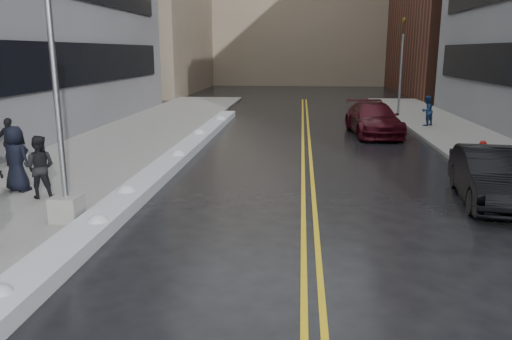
% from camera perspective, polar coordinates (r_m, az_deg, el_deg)
% --- Properties ---
extents(ground, '(160.00, 160.00, 0.00)m').
position_cam_1_polar(ground, '(10.07, -8.25, -10.78)').
color(ground, black).
rests_on(ground, ground).
extents(sidewalk_west, '(5.50, 50.00, 0.15)m').
position_cam_1_polar(sidewalk_west, '(20.93, -17.38, 1.71)').
color(sidewalk_west, gray).
rests_on(sidewalk_west, ground).
extents(sidewalk_east, '(4.00, 50.00, 0.15)m').
position_cam_1_polar(sidewalk_east, '(20.85, 26.93, 0.81)').
color(sidewalk_east, gray).
rests_on(sidewalk_east, ground).
extents(lane_line_left, '(0.12, 50.00, 0.01)m').
position_cam_1_polar(lane_line_left, '(19.36, 5.39, 1.14)').
color(lane_line_left, gold).
rests_on(lane_line_left, ground).
extents(lane_line_right, '(0.12, 50.00, 0.01)m').
position_cam_1_polar(lane_line_right, '(19.36, 6.28, 1.12)').
color(lane_line_right, gold).
rests_on(lane_line_right, ground).
extents(snow_ridge, '(0.90, 30.00, 0.34)m').
position_cam_1_polar(snow_ridge, '(17.99, -10.05, 0.58)').
color(snow_ridge, silver).
rests_on(snow_ridge, ground).
extents(building_west_far, '(14.00, 22.00, 18.00)m').
position_cam_1_polar(building_west_far, '(56.02, -14.02, 18.07)').
color(building_west_far, gray).
rests_on(building_west_far, ground).
extents(lamppost, '(0.65, 0.65, 7.62)m').
position_cam_1_polar(lamppost, '(12.34, -21.61, 5.17)').
color(lamppost, gray).
rests_on(lamppost, sidewalk_west).
extents(fire_hydrant, '(0.26, 0.26, 0.73)m').
position_cam_1_polar(fire_hydrant, '(20.41, 24.46, 2.18)').
color(fire_hydrant, maroon).
rests_on(fire_hydrant, sidewalk_east).
extents(traffic_signal, '(0.16, 0.20, 6.00)m').
position_cam_1_polar(traffic_signal, '(33.52, 16.28, 11.71)').
color(traffic_signal, gray).
rests_on(traffic_signal, sidewalk_east).
extents(pedestrian_b, '(0.94, 0.79, 1.74)m').
position_cam_1_polar(pedestrian_b, '(14.88, -23.51, 0.33)').
color(pedestrian_b, black).
rests_on(pedestrian_b, sidewalk_west).
extents(pedestrian_c, '(1.07, 0.88, 1.89)m').
position_cam_1_polar(pedestrian_c, '(15.85, -25.71, 1.14)').
color(pedestrian_c, black).
rests_on(pedestrian_c, sidewalk_west).
extents(pedestrian_d, '(1.02, 0.49, 1.70)m').
position_cam_1_polar(pedestrian_d, '(19.55, -26.28, 2.90)').
color(pedestrian_d, black).
rests_on(pedestrian_d, sidewalk_west).
extents(pedestrian_east, '(0.99, 0.97, 1.61)m').
position_cam_1_polar(pedestrian_east, '(28.75, 18.94, 6.42)').
color(pedestrian_east, navy).
rests_on(pedestrian_east, sidewalk_east).
extents(car_black, '(2.14, 4.74, 1.51)m').
position_cam_1_polar(car_black, '(15.17, 25.33, -0.65)').
color(car_black, black).
rests_on(car_black, ground).
extents(car_maroon, '(2.64, 5.62, 1.59)m').
position_cam_1_polar(car_maroon, '(25.81, 13.28, 5.70)').
color(car_maroon, '#400A14').
rests_on(car_maroon, ground).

